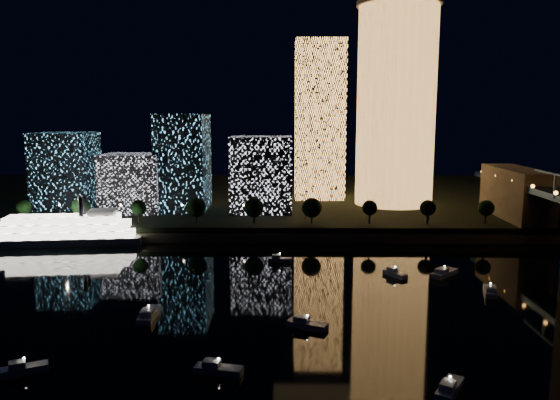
{
  "coord_description": "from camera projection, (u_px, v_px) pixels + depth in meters",
  "views": [
    {
      "loc": [
        -18.9,
        -97.49,
        42.37
      ],
      "look_at": [
        -20.61,
        55.0,
        18.36
      ],
      "focal_mm": 35.0,
      "sensor_mm": 36.0,
      "label": 1
    }
  ],
  "objects": [
    {
      "name": "tower_cylindrical",
      "position": [
        396.0,
        105.0,
        224.24
      ],
      "size": [
        34.0,
        34.0,
        82.3
      ],
      "color": "#F4A24E",
      "rests_on": "far_bank"
    },
    {
      "name": "street_lamps",
      "position": [
        244.0,
        209.0,
        194.5
      ],
      "size": [
        132.7,
        0.7,
        5.65
      ],
      "color": "black",
      "rests_on": "far_bank"
    },
    {
      "name": "esplanade_trees",
      "position": [
        251.0,
        208.0,
        188.32
      ],
      "size": [
        165.29,
        6.92,
        8.96
      ],
      "color": "black",
      "rests_on": "far_bank"
    },
    {
      "name": "midrise_blocks",
      "position": [
        160.0,
        171.0,
        215.22
      ],
      "size": [
        102.37,
        32.46,
        37.56
      ],
      "color": "white",
      "rests_on": "far_bank"
    },
    {
      "name": "ground",
      "position": [
        386.0,
        342.0,
        102.68
      ],
      "size": [
        520.0,
        520.0,
        0.0
      ],
      "primitive_type": "plane",
      "color": "black",
      "rests_on": "ground"
    },
    {
      "name": "riverboat",
      "position": [
        57.0,
        231.0,
        179.58
      ],
      "size": [
        55.17,
        17.27,
        16.35
      ],
      "color": "silver",
      "rests_on": "ground"
    },
    {
      "name": "motorboats",
      "position": [
        373.0,
        310.0,
        116.74
      ],
      "size": [
        121.3,
        80.16,
        2.78
      ],
      "color": "silver",
      "rests_on": "ground"
    },
    {
      "name": "far_bank",
      "position": [
        326.0,
        199.0,
        260.33
      ],
      "size": [
        420.0,
        160.0,
        5.0
      ],
      "primitive_type": "cube",
      "color": "black",
      "rests_on": "ground"
    },
    {
      "name": "seawall",
      "position": [
        342.0,
        237.0,
        183.44
      ],
      "size": [
        420.0,
        6.0,
        3.0
      ],
      "primitive_type": "cube",
      "color": "#6B5E4C",
      "rests_on": "ground"
    },
    {
      "name": "tower_rectangular",
      "position": [
        319.0,
        120.0,
        243.51
      ],
      "size": [
        21.8,
        21.8,
        69.37
      ],
      "primitive_type": "cube",
      "color": "#F4A24E",
      "rests_on": "far_bank"
    }
  ]
}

